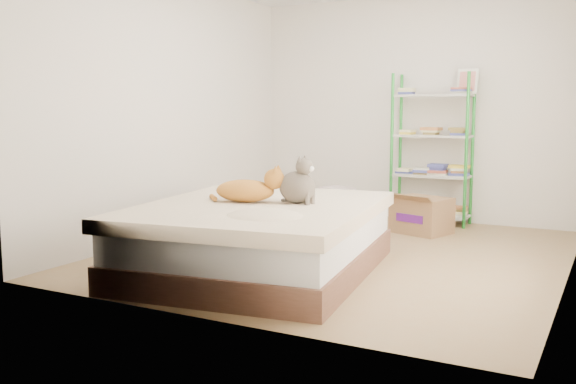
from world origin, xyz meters
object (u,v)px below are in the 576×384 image
Objects in this scene: bed at (260,238)px; cardboard_box at (422,215)px; shelf_unit at (432,152)px; white_bin at (337,203)px; orange_cat at (245,188)px; grey_cat at (297,180)px.

bed is 3.60× the size of cardboard_box.
white_bin is (-1.03, -0.32, -0.62)m from shelf_unit.
shelf_unit is at bearing 115.12° from cardboard_box.
white_bin is (-1.10, 0.30, 0.01)m from cardboard_box.
cardboard_box reaches higher than white_bin.
white_bin is at bearing 79.70° from orange_cat.
orange_cat is 2.51m from white_bin.
orange_cat is at bearing -105.79° from shelf_unit.
orange_cat is 1.34× the size of white_bin.
shelf_unit is 2.63× the size of cardboard_box.
orange_cat is 0.43m from grey_cat.
orange_cat is at bearing -93.06° from cardboard_box.
cardboard_box is (0.70, 2.19, -0.09)m from bed.
bed is at bearing -89.29° from cardboard_box.
shelf_unit reaches higher than orange_cat.
orange_cat reaches higher than cardboard_box.
white_bin is (-0.39, 2.48, -0.08)m from bed.
bed is 6.42× the size of grey_cat.
orange_cat is (-0.15, 0.03, 0.39)m from bed.
grey_cat is at bearing -74.34° from white_bin.
bed is 0.55m from grey_cat.
bed is at bearing -102.74° from shelf_unit.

